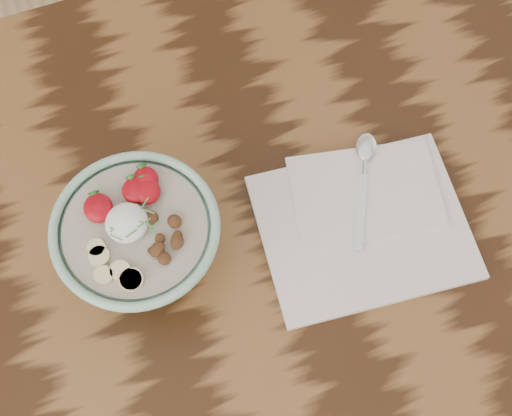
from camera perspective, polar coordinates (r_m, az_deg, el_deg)
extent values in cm
cube|color=black|center=(99.63, 2.02, -0.44)|extent=(160.00, 90.00, 4.00)
cylinder|color=#90C1A7|center=(95.50, -8.72, -3.94)|extent=(9.03, 9.03, 1.29)
torus|color=#90C1A7|center=(85.77, -9.70, -1.59)|extent=(20.52, 20.52, 1.18)
cylinder|color=#B9AC9A|center=(86.36, -9.63, -1.75)|extent=(17.41, 17.41, 1.07)
ellipsoid|color=white|center=(85.21, -10.30, -1.17)|extent=(5.15, 5.15, 2.83)
ellipsoid|color=#9B0710|center=(86.59, -8.70, 1.36)|extent=(3.25, 3.58, 1.79)
cone|color=#286623|center=(86.98, -9.00, 2.27)|extent=(1.40, 1.03, 1.52)
ellipsoid|color=#9B0710|center=(86.89, -9.65, 1.40)|extent=(3.15, 3.47, 1.73)
cone|color=#286623|center=(87.26, -9.94, 2.27)|extent=(1.40, 1.03, 1.52)
ellipsoid|color=#9B0710|center=(87.34, -8.82, 2.29)|extent=(3.12, 3.44, 1.72)
cone|color=#286623|center=(87.72, -9.10, 3.16)|extent=(1.40, 1.03, 1.52)
ellipsoid|color=#9B0710|center=(86.67, -12.51, 0.01)|extent=(3.52, 3.87, 1.93)
cone|color=#286623|center=(87.11, -12.81, 0.98)|extent=(1.40, 1.03, 1.52)
cylinder|color=beige|center=(85.40, -12.65, -3.13)|extent=(2.15, 2.15, 0.70)
cylinder|color=beige|center=(83.30, -9.98, -5.72)|extent=(2.64, 2.64, 0.70)
cylinder|color=beige|center=(83.31, -9.90, -5.66)|extent=(2.71, 2.71, 0.70)
cylinder|color=beige|center=(84.09, -12.11, -5.29)|extent=(2.26, 2.26, 0.70)
cylinder|color=beige|center=(84.95, -12.42, -3.80)|extent=(2.47, 2.47, 0.70)
cylinder|color=beige|center=(83.89, -10.81, -4.95)|extent=(2.41, 2.41, 0.70)
ellipsoid|color=#5B311B|center=(84.45, -7.69, -2.42)|extent=(1.55, 1.64, 0.72)
ellipsoid|color=#5B311B|center=(83.70, -7.90, -3.29)|extent=(2.62, 2.54, 1.23)
ellipsoid|color=#5B311B|center=(84.83, -6.54, -1.07)|extent=(2.15, 2.27, 1.20)
ellipsoid|color=#5B311B|center=(84.01, -8.26, -3.42)|extent=(1.62, 1.51, 0.71)
ellipsoid|color=#5B311B|center=(83.42, -7.36, -4.01)|extent=(2.12, 2.18, 1.09)
ellipsoid|color=#5B311B|center=(85.40, -8.39, -0.81)|extent=(2.45, 2.41, 1.08)
ellipsoid|color=#5B311B|center=(84.08, -6.36, -2.35)|extent=(2.10, 2.16, 1.16)
ellipsoid|color=#5B311B|center=(83.80, -6.35, -2.74)|extent=(2.44, 2.48, 1.22)
cylinder|color=#46903D|center=(84.25, -8.55, -0.26)|extent=(1.15, 1.03, 0.23)
cylinder|color=#46903D|center=(83.82, -9.07, -1.14)|extent=(1.51, 1.18, 0.24)
cylinder|color=#46903D|center=(84.75, -8.90, 0.40)|extent=(1.33, 1.17, 0.24)
cylinder|color=#46903D|center=(84.15, -11.19, -1.50)|extent=(1.42, 0.99, 0.23)
cylinder|color=#46903D|center=(83.30, -8.30, -1.73)|extent=(0.18, 1.09, 0.22)
cylinder|color=#46903D|center=(84.31, -10.37, -0.88)|extent=(1.21, 0.76, 0.22)
cylinder|color=#46903D|center=(84.23, -11.12, -1.33)|extent=(1.68, 0.57, 0.24)
cylinder|color=#46903D|center=(83.88, -10.58, -1.67)|extent=(1.10, 0.19, 0.22)
cylinder|color=#46903D|center=(83.34, -8.31, -1.67)|extent=(0.49, 1.24, 0.22)
cylinder|color=#46903D|center=(83.48, -8.16, -1.38)|extent=(1.54, 0.84, 0.24)
cylinder|color=#46903D|center=(83.65, -11.13, -2.32)|extent=(1.32, 1.29, 0.24)
cylinder|color=#46903D|center=(83.51, -9.93, -2.02)|extent=(1.53, 0.65, 0.23)
cylinder|color=#46903D|center=(83.77, -8.97, -1.19)|extent=(1.83, 0.75, 0.24)
cube|color=white|center=(97.15, 8.55, -1.51)|extent=(29.33, 24.59, 1.05)
cube|color=white|center=(98.29, 8.77, 1.21)|extent=(22.32, 17.37, 0.63)
cube|color=silver|center=(96.49, 8.40, -0.33)|extent=(6.10, 10.41, 0.34)
cylinder|color=silver|center=(99.39, 8.70, 3.41)|extent=(1.95, 2.90, 0.68)
ellipsoid|color=silver|center=(100.61, 8.82, 4.85)|extent=(4.70, 5.33, 0.93)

